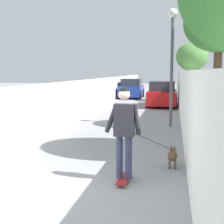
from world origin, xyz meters
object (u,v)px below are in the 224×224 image
car_near (162,94)px  lamp_post (172,47)px  dog (172,155)px  tree_right_mid (192,57)px  car_far (132,89)px  tree_right_far (219,24)px  skateboard (124,179)px  person_skateboarder (124,126)px

car_near → lamp_post: bearing=-175.7°
lamp_post → dog: (-5.78, -0.10, -2.78)m
tree_right_mid → lamp_post: bearing=173.3°
car_far → tree_right_far: bearing=-161.4°
lamp_post → dog: 6.41m
tree_right_mid → skateboard: bearing=173.3°
tree_right_mid → lamp_post: 11.08m
tree_right_far → car_far: (14.55, 4.89, -3.07)m
dog → car_far: (19.83, 3.36, 0.44)m
lamp_post → car_far: lamp_post is taller
tree_right_far → person_skateboarder: 7.43m
skateboard → car_far: bearing=6.6°
tree_right_far → car_far: tree_right_far is taller
tree_right_far → car_near: bearing=14.8°
skateboard → person_skateboarder: (-0.00, 0.00, 1.04)m
tree_right_far → lamp_post: bearing=73.0°
car_far → lamp_post: bearing=-166.9°
tree_right_mid → lamp_post: size_ratio=0.92×
tree_right_mid → tree_right_far: bearing=-178.3°
tree_right_mid → car_near: bearing=148.6°
tree_right_mid → dog: (-16.78, 1.19, -2.83)m
lamp_post → car_near: lamp_post is taller
tree_right_mid → car_far: size_ratio=1.05×
lamp_post → car_near: (7.91, 0.60, -2.34)m
skateboard → car_near: 14.91m
tree_right_mid → car_near: 4.34m
skateboard → tree_right_far: bearing=-20.7°
tree_right_mid → skateboard: 18.35m
tree_right_far → skateboard: size_ratio=6.05×
tree_right_far → dog: 6.52m
lamp_post → skateboard: 7.63m
lamp_post → tree_right_mid: bearing=-6.7°
car_near → skateboard: bearing=179.2°
lamp_post → skateboard: size_ratio=5.58×
tree_right_far → person_skateboarder: tree_right_far is taller
car_far → car_near: bearing=-156.6°
person_skateboarder → tree_right_far: bearing=-20.7°
lamp_post → car_far: 14.62m
skateboard → car_far: (21.03, 2.45, 0.65)m
car_far → person_skateboarder: bearing=-173.4°
skateboard → dog: bearing=-37.3°
tree_right_far → skateboard: (-6.48, 2.45, -3.72)m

